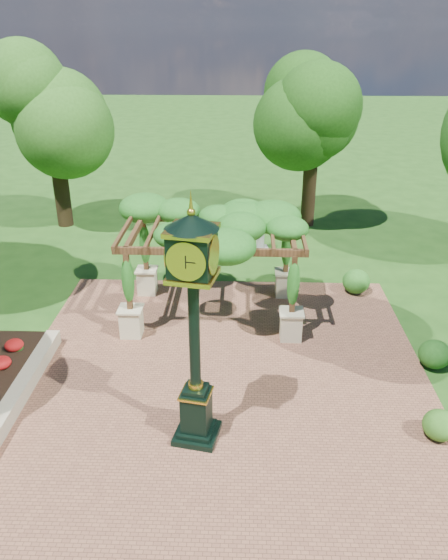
{
  "coord_description": "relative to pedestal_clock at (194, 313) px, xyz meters",
  "views": [
    {
      "loc": [
        0.42,
        -9.47,
        7.83
      ],
      "look_at": [
        0.0,
        2.5,
        2.2
      ],
      "focal_mm": 35.0,
      "sensor_mm": 36.0,
      "label": 1
    }
  ],
  "objects": [
    {
      "name": "ground",
      "position": [
        0.45,
        0.58,
        -2.96
      ],
      "size": [
        120.0,
        120.0,
        0.0
      ],
      "primitive_type": "plane",
      "color": "#1E4714",
      "rests_on": "ground"
    },
    {
      "name": "brick_plaza",
      "position": [
        0.45,
        1.58,
        -2.94
      ],
      "size": [
        10.0,
        12.0,
        0.04
      ],
      "primitive_type": "cube",
      "color": "brown",
      "rests_on": "ground"
    },
    {
      "name": "border_wall",
      "position": [
        -4.15,
        1.08,
        -2.76
      ],
      "size": [
        0.35,
        5.0,
        0.4
      ],
      "primitive_type": "cube",
      "color": "#C6B793",
      "rests_on": "ground"
    },
    {
      "name": "pedestal_clock",
      "position": [
        0.0,
        0.0,
        0.0
      ],
      "size": [
        1.14,
        1.14,
        4.95
      ],
      "rotation": [
        0.0,
        0.0,
        -0.19
      ],
      "color": "black",
      "rests_on": "brick_plaza"
    },
    {
      "name": "pergola",
      "position": [
        0.06,
        5.33,
        -0.34
      ],
      "size": [
        5.07,
        3.2,
        3.18
      ],
      "rotation": [
        0.0,
        0.0,
        -0.0
      ],
      "color": "beige",
      "rests_on": "brick_plaza"
    },
    {
      "name": "sundial",
      "position": [
        1.57,
        10.52,
        -2.49
      ],
      "size": [
        0.67,
        0.67,
        1.07
      ],
      "rotation": [
        0.0,
        0.0,
        0.15
      ],
      "color": "#96978F",
      "rests_on": "ground"
    },
    {
      "name": "shrub_front",
      "position": [
        5.01,
        0.13,
        -2.6
      ],
      "size": [
        0.75,
        0.75,
        0.64
      ],
      "primitive_type": "ellipsoid",
      "rotation": [
        0.0,
        0.0,
        -0.07
      ],
      "color": "#2E601B",
      "rests_on": "brick_plaza"
    },
    {
      "name": "shrub_mid",
      "position": [
        5.71,
        2.76,
        -2.56
      ],
      "size": [
        1.05,
        1.05,
        0.71
      ],
      "primitive_type": "ellipsoid",
      "rotation": [
        0.0,
        0.0,
        0.43
      ],
      "color": "#1B4814",
      "rests_on": "brick_plaza"
    },
    {
      "name": "shrub_back",
      "position": [
        4.52,
        6.9,
        -2.53
      ],
      "size": [
        1.08,
        1.08,
        0.78
      ],
      "primitive_type": "ellipsoid",
      "rotation": [
        0.0,
        0.0,
        -0.31
      ],
      "color": "#28651D",
      "rests_on": "brick_plaza"
    },
    {
      "name": "tree_west_far",
      "position": [
        -6.71,
        13.12,
        1.9
      ],
      "size": [
        3.68,
        3.68,
        7.11
      ],
      "color": "black",
      "rests_on": "ground"
    },
    {
      "name": "tree_north",
      "position": [
        3.66,
        13.54,
        1.42
      ],
      "size": [
        3.33,
        3.33,
        6.4
      ],
      "color": "black",
      "rests_on": "ground"
    }
  ]
}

